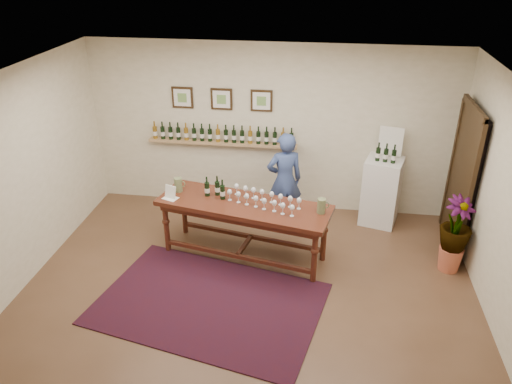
# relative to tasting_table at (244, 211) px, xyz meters

# --- Properties ---
(ground) EXTENTS (6.00, 6.00, 0.00)m
(ground) POSITION_rel_tasting_table_xyz_m (0.19, -0.88, -0.74)
(ground) COLOR brown
(ground) RESTS_ON ground
(room_shell) EXTENTS (6.00, 6.00, 6.00)m
(room_shell) POSITION_rel_tasting_table_xyz_m (2.30, 0.98, 0.38)
(room_shell) COLOR #ECE4C8
(room_shell) RESTS_ON ground
(rug) EXTENTS (3.13, 2.42, 0.01)m
(rug) POSITION_rel_tasting_table_xyz_m (-0.27, -1.16, -0.73)
(rug) COLOR #4F100E
(rug) RESTS_ON ground
(tasting_table) EXTENTS (2.56, 1.27, 0.87)m
(tasting_table) POSITION_rel_tasting_table_xyz_m (0.00, 0.00, 0.00)
(tasting_table) COLOR #3F210F
(tasting_table) RESTS_ON ground
(table_glasses) EXTENTS (1.32, 0.71, 0.18)m
(table_glasses) POSITION_rel_tasting_table_xyz_m (0.28, 0.00, 0.22)
(table_glasses) COLOR white
(table_glasses) RESTS_ON tasting_table
(table_bottles) EXTENTS (0.32, 0.23, 0.31)m
(table_bottles) POSITION_rel_tasting_table_xyz_m (-0.43, 0.16, 0.29)
(table_bottles) COLOR black
(table_bottles) RESTS_ON tasting_table
(pitcher_left) EXTENTS (0.15, 0.15, 0.21)m
(pitcher_left) POSITION_rel_tasting_table_xyz_m (-1.01, 0.23, 0.24)
(pitcher_left) COLOR #667247
(pitcher_left) RESTS_ON tasting_table
(pitcher_right) EXTENTS (0.14, 0.14, 0.21)m
(pitcher_right) POSITION_rel_tasting_table_xyz_m (1.08, -0.12, 0.24)
(pitcher_right) COLOR #667247
(pitcher_right) RESTS_ON tasting_table
(menu_card) EXTENTS (0.25, 0.21, 0.19)m
(menu_card) POSITION_rel_tasting_table_xyz_m (-1.06, 0.02, 0.23)
(menu_card) COLOR white
(menu_card) RESTS_ON tasting_table
(display_pedestal) EXTENTS (0.68, 0.68, 1.11)m
(display_pedestal) POSITION_rel_tasting_table_xyz_m (2.03, 1.30, -0.19)
(display_pedestal) COLOR white
(display_pedestal) RESTS_ON ground
(pedestal_bottles) EXTENTS (0.33, 0.17, 0.32)m
(pedestal_bottles) POSITION_rel_tasting_table_xyz_m (2.02, 1.22, 0.53)
(pedestal_bottles) COLOR black
(pedestal_bottles) RESTS_ON display_pedestal
(info_sign) EXTENTS (0.37, 0.11, 0.51)m
(info_sign) POSITION_rel_tasting_table_xyz_m (2.10, 1.44, 0.62)
(info_sign) COLOR white
(info_sign) RESTS_ON display_pedestal
(potted_plant) EXTENTS (0.70, 0.70, 0.97)m
(potted_plant) POSITION_rel_tasting_table_xyz_m (2.92, 0.06, -0.17)
(potted_plant) COLOR #C35F41
(potted_plant) RESTS_ON ground
(person) EXTENTS (0.67, 0.55, 1.58)m
(person) POSITION_rel_tasting_table_xyz_m (0.49, 0.99, 0.05)
(person) COLOR #364A80
(person) RESTS_ON ground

